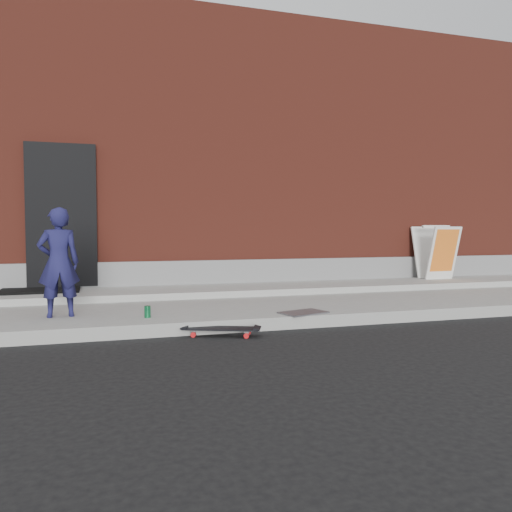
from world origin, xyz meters
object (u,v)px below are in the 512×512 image
object	(u,v)px
skateboard	(221,329)
soda_can	(147,312)
pizza_sign	(436,252)
child	(59,262)

from	to	relation	value
skateboard	soda_can	world-z (taller)	soda_can
pizza_sign	soda_can	world-z (taller)	pizza_sign
skateboard	pizza_sign	size ratio (longest dim) A/B	0.85
child	pizza_sign	size ratio (longest dim) A/B	1.27
pizza_sign	soda_can	bearing A→B (deg)	-158.81
skateboard	pizza_sign	bearing A→B (deg)	29.52
skateboard	soda_can	distance (m)	0.95
child	pizza_sign	world-z (taller)	child
skateboard	soda_can	size ratio (longest dim) A/B	6.29
soda_can	pizza_sign	bearing A→B (deg)	21.19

